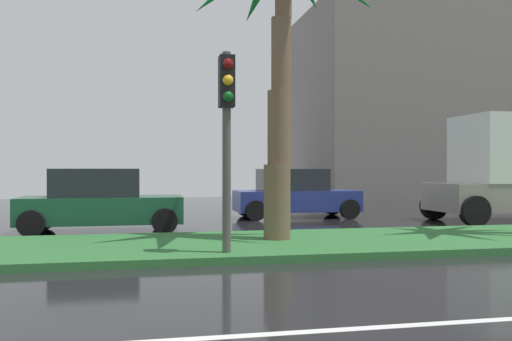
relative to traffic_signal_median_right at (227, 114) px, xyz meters
name	(u,v)px	position (x,y,z in m)	size (l,w,h in m)	color
ground_plane	(95,248)	(-2.57, 2.46, -2.77)	(90.00, 42.00, 0.10)	black
median_strip	(91,249)	(-2.57, 1.46, -2.65)	(85.50, 4.00, 0.15)	#2D6B33
traffic_signal_median_right	(227,114)	(0.00, 0.00, 0.00)	(0.28, 0.43, 3.74)	#4C4C47
car_in_traffic_third	(100,201)	(-2.68, 5.33, -1.90)	(4.30, 2.02, 1.72)	#195133
car_in_traffic_fourth	(295,194)	(3.69, 8.41, -1.90)	(4.30, 2.02, 1.72)	navy
building_far_right	(444,108)	(18.40, 23.30, 3.20)	(19.50, 10.70, 11.84)	slate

